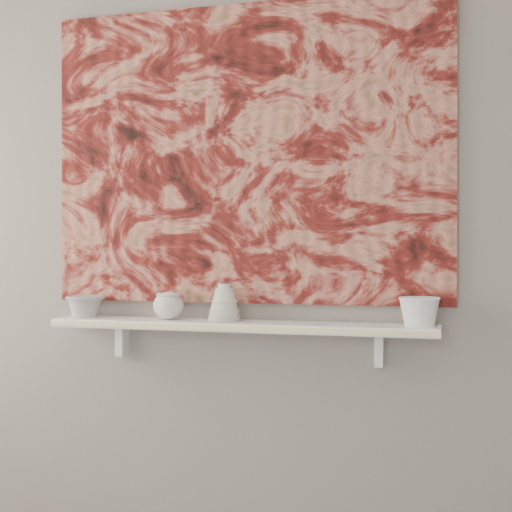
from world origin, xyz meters
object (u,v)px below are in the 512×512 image
(bowl_white, at_px, (419,311))
(cup_cream, at_px, (168,306))
(bell_vessel, at_px, (224,302))
(bowl_grey, at_px, (85,306))
(shelf, at_px, (239,326))
(painting, at_px, (245,154))

(bowl_white, bearing_deg, cup_cream, 180.00)
(bell_vessel, distance_m, bowl_white, 0.68)
(bell_vessel, xyz_separation_m, bowl_white, (0.68, 0.00, -0.02))
(bowl_grey, bearing_deg, cup_cream, 0.00)
(cup_cream, xyz_separation_m, bowl_white, (0.90, 0.00, -0.00))
(shelf, height_order, bowl_grey, bowl_grey)
(bowl_grey, height_order, bell_vessel, bell_vessel)
(painting, xyz_separation_m, bowl_white, (0.63, -0.08, -0.56))
(painting, bearing_deg, cup_cream, -163.47)
(painting, bearing_deg, bowl_white, -7.30)
(shelf, height_order, bell_vessel, bell_vessel)
(bell_vessel, bearing_deg, painting, 55.49)
(shelf, distance_m, bowl_white, 0.63)
(bowl_white, bearing_deg, painting, 172.70)
(cup_cream, height_order, bowl_white, cup_cream)
(shelf, relative_size, bell_vessel, 10.31)
(painting, bearing_deg, bowl_grey, -172.50)
(painting, distance_m, bowl_white, 0.85)
(painting, distance_m, bowl_grey, 0.84)
(bowl_white, bearing_deg, bell_vessel, 180.00)
(shelf, distance_m, cup_cream, 0.28)
(bowl_white, bearing_deg, bowl_grey, 180.00)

